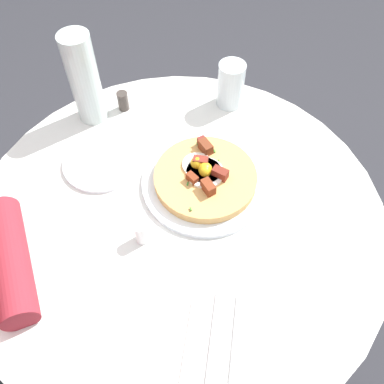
% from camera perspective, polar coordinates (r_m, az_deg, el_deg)
% --- Properties ---
extents(ground_plane, '(6.00, 6.00, 0.00)m').
position_cam_1_polar(ground_plane, '(1.53, -1.16, -17.16)').
color(ground_plane, '#2D2D33').
extents(dining_table, '(0.90, 0.90, 0.71)m').
position_cam_1_polar(dining_table, '(1.03, -1.67, -7.73)').
color(dining_table, silver).
rests_on(dining_table, ground_plane).
extents(pizza_plate, '(0.29, 0.29, 0.01)m').
position_cam_1_polar(pizza_plate, '(0.92, 1.85, 1.38)').
color(pizza_plate, white).
rests_on(pizza_plate, dining_table).
extents(breakfast_pizza, '(0.23, 0.23, 0.05)m').
position_cam_1_polar(breakfast_pizza, '(0.91, 1.84, 2.28)').
color(breakfast_pizza, tan).
rests_on(breakfast_pizza, pizza_plate).
extents(bread_plate, '(0.18, 0.18, 0.01)m').
position_cam_1_polar(bread_plate, '(0.98, -12.58, 4.14)').
color(bread_plate, white).
rests_on(bread_plate, dining_table).
extents(napkin, '(0.21, 0.19, 0.00)m').
position_cam_1_polar(napkin, '(0.77, 4.71, -20.21)').
color(napkin, white).
rests_on(napkin, dining_table).
extents(fork, '(0.17, 0.08, 0.00)m').
position_cam_1_polar(fork, '(0.77, 6.15, -20.27)').
color(fork, silver).
rests_on(fork, napkin).
extents(knife, '(0.17, 0.08, 0.00)m').
position_cam_1_polar(knife, '(0.77, 3.31, -19.96)').
color(knife, silver).
rests_on(knife, napkin).
extents(water_glass, '(0.07, 0.07, 0.12)m').
position_cam_1_polar(water_glass, '(1.07, 5.43, 14.68)').
color(water_glass, silver).
rests_on(water_glass, dining_table).
extents(water_bottle, '(0.07, 0.07, 0.23)m').
position_cam_1_polar(water_bottle, '(1.02, -14.82, 14.97)').
color(water_bottle, silver).
rests_on(water_bottle, dining_table).
extents(salt_shaker, '(0.03, 0.03, 0.05)m').
position_cam_1_polar(salt_shaker, '(0.83, -7.07, -5.66)').
color(salt_shaker, white).
rests_on(salt_shaker, dining_table).
extents(pepper_shaker, '(0.03, 0.03, 0.05)m').
position_cam_1_polar(pepper_shaker, '(1.09, -9.62, 12.44)').
color(pepper_shaker, '#3F3833').
rests_on(pepper_shaker, dining_table).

